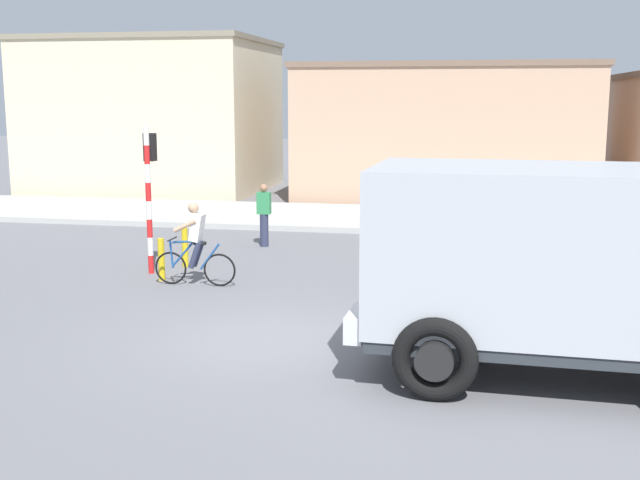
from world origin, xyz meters
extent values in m
plane|color=slate|center=(0.00, 0.00, 0.00)|extent=(120.00, 120.00, 0.00)
cube|color=#ADADA8|center=(0.00, 12.72, 0.08)|extent=(80.00, 5.00, 0.16)
cube|color=#B2B7BC|center=(4.33, -0.84, 1.80)|extent=(5.29, 2.69, 2.20)
cube|color=#2D3338|center=(4.33, -0.84, 0.62)|extent=(5.18, 2.64, 0.16)
cube|color=silver|center=(1.64, -0.74, 0.80)|extent=(0.33, 2.38, 0.36)
cube|color=black|center=(1.79, -0.74, 2.30)|extent=(0.20, 2.13, 0.70)
torus|color=black|center=(2.68, -2.06, 0.55)|extent=(1.11, 0.28, 1.10)
cylinder|color=black|center=(2.68, -2.06, 0.55)|extent=(0.51, 0.32, 0.50)
torus|color=black|center=(2.77, 0.50, 0.55)|extent=(1.11, 0.28, 1.10)
cylinder|color=black|center=(2.77, 0.50, 0.55)|extent=(0.51, 0.32, 0.50)
torus|color=black|center=(-3.01, 3.40, 0.34)|extent=(0.68, 0.05, 0.68)
torus|color=black|center=(-1.96, 3.41, 0.34)|extent=(0.68, 0.05, 0.68)
cylinder|color=#1E4C8C|center=(-2.66, 3.40, 0.91)|extent=(0.60, 0.05, 0.09)
cylinder|color=#1E4C8C|center=(-2.72, 3.40, 0.66)|extent=(0.51, 0.05, 0.57)
cylinder|color=#1E4C8C|center=(-2.16, 3.40, 0.61)|extent=(0.44, 0.05, 0.57)
cylinder|color=#1E4C8C|center=(-2.98, 3.40, 0.64)|extent=(0.09, 0.04, 0.59)
cylinder|color=black|center=(-2.96, 3.40, 0.95)|extent=(0.03, 0.50, 0.03)
cube|color=black|center=(-2.36, 3.40, 0.88)|extent=(0.24, 0.12, 0.06)
cube|color=white|center=(-2.41, 3.40, 1.21)|extent=(0.30, 0.32, 0.59)
sphere|color=tan|center=(-2.48, 3.40, 1.61)|extent=(0.22, 0.22, 0.22)
cylinder|color=#2D334C|center=(-2.44, 3.30, 0.65)|extent=(0.31, 0.12, 0.57)
cylinder|color=tan|center=(-2.61, 3.24, 1.26)|extent=(0.49, 0.09, 0.29)
cylinder|color=#2D334C|center=(-2.44, 3.50, 0.65)|extent=(0.31, 0.12, 0.57)
cylinder|color=tan|center=(-2.62, 3.56, 1.26)|extent=(0.49, 0.09, 0.29)
cylinder|color=red|center=(-3.82, 4.29, 0.20)|extent=(0.12, 0.12, 0.40)
cylinder|color=white|center=(-3.82, 4.29, 0.60)|extent=(0.12, 0.12, 0.40)
cylinder|color=red|center=(-3.82, 4.29, 1.00)|extent=(0.12, 0.12, 0.40)
cylinder|color=white|center=(-3.82, 4.29, 1.40)|extent=(0.12, 0.12, 0.40)
cylinder|color=red|center=(-3.82, 4.29, 1.80)|extent=(0.12, 0.12, 0.40)
cylinder|color=white|center=(-3.82, 4.29, 2.20)|extent=(0.12, 0.12, 0.40)
cylinder|color=red|center=(-3.82, 4.29, 2.60)|extent=(0.12, 0.12, 0.40)
cylinder|color=white|center=(-3.82, 4.29, 3.00)|extent=(0.12, 0.12, 0.40)
cube|color=black|center=(-3.82, 4.47, 2.75)|extent=(0.24, 0.20, 0.60)
sphere|color=green|center=(-3.82, 4.59, 2.75)|extent=(0.14, 0.14, 0.14)
cube|color=white|center=(5.73, 7.33, 0.65)|extent=(4.28, 2.56, 0.70)
cube|color=black|center=(5.88, 7.36, 1.30)|extent=(2.47, 1.90, 0.60)
cylinder|color=black|center=(4.72, 6.22, 0.30)|extent=(0.63, 0.31, 0.60)
cylinder|color=black|center=(4.33, 7.88, 0.30)|extent=(0.63, 0.31, 0.60)
cylinder|color=black|center=(6.75, 8.44, 0.30)|extent=(0.63, 0.31, 0.60)
cylinder|color=#2D334C|center=(-2.21, 7.86, 0.42)|extent=(0.22, 0.22, 0.85)
cube|color=#338C51|center=(-2.21, 7.86, 1.13)|extent=(0.34, 0.22, 0.56)
sphere|color=#9E7051|center=(-2.21, 7.86, 1.52)|extent=(0.20, 0.20, 0.20)
cylinder|color=gold|center=(-3.32, 3.68, 0.45)|extent=(0.14, 0.14, 0.90)
cylinder|color=gold|center=(-3.32, 5.08, 0.45)|extent=(0.14, 0.14, 0.90)
cube|color=beige|center=(-9.93, 19.57, 2.96)|extent=(9.00, 7.34, 5.92)
cube|color=gray|center=(-9.93, 19.57, 6.02)|extent=(9.18, 7.49, 0.20)
cube|color=tan|center=(1.94, 18.89, 2.41)|extent=(10.65, 6.52, 4.82)
cube|color=#775E4C|center=(1.94, 18.89, 4.92)|extent=(10.86, 6.65, 0.20)
camera|label=1|loc=(3.10, -11.83, 3.83)|focal=44.87mm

